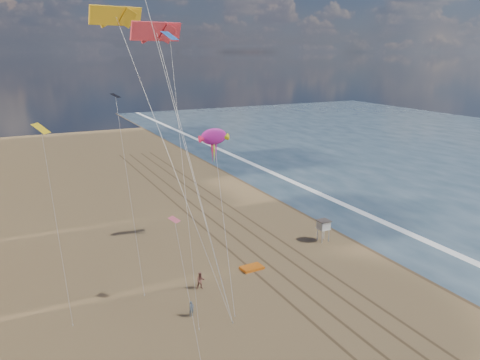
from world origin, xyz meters
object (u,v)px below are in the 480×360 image
object	(u,v)px
kite_flyer_b	(201,281)
grounded_kite	(252,268)
kite_flyer_a	(191,309)
lifeguard_stand	(324,225)
show_kite	(214,137)

from	to	relation	value
kite_flyer_b	grounded_kite	bearing A→B (deg)	23.19
kite_flyer_a	kite_flyer_b	bearing A→B (deg)	36.73
lifeguard_stand	kite_flyer_a	size ratio (longest dim) A/B	1.87
grounded_kite	show_kite	size ratio (longest dim) A/B	0.11
grounded_kite	kite_flyer_b	bearing A→B (deg)	-170.42
kite_flyer_a	kite_flyer_b	world-z (taller)	kite_flyer_b
show_kite	kite_flyer_b	distance (m)	18.92
grounded_kite	kite_flyer_a	xyz separation A→B (m)	(-9.66, -6.24, 0.62)
lifeguard_stand	kite_flyer_a	distance (m)	23.83
lifeguard_stand	kite_flyer_a	xyz separation A→B (m)	(-21.84, -9.42, -1.44)
kite_flyer_b	kite_flyer_a	bearing A→B (deg)	-111.78
kite_flyer_a	kite_flyer_b	distance (m)	5.28
lifeguard_stand	kite_flyer_b	xyz separation A→B (m)	(-19.12, -4.90, -1.27)
show_kite	kite_flyer_a	bearing A→B (deg)	-120.00
grounded_kite	kite_flyer_b	distance (m)	7.20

